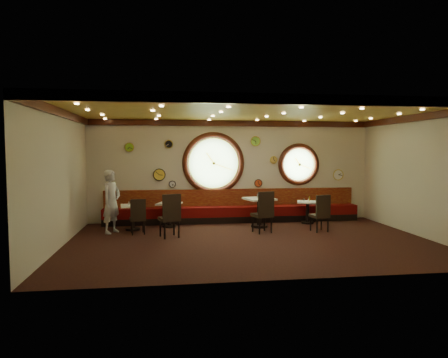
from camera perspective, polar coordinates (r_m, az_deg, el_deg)
floor at (r=10.04m, az=3.86°, el=-8.86°), size 9.00×6.00×0.00m
ceiling at (r=9.83m, az=3.95°, el=9.64°), size 9.00×6.00×0.02m
wall_back at (r=12.75m, az=1.16°, el=1.16°), size 9.00×0.02×3.20m
wall_front at (r=6.90m, az=8.98°, el=-1.31°), size 9.00×0.02×3.20m
wall_left at (r=9.92m, az=-22.46°, el=0.04°), size 0.02×6.00×3.20m
wall_right at (r=11.59m, az=26.25°, el=0.46°), size 0.02×6.00×3.20m
molding_back at (r=12.72m, az=1.21°, el=7.96°), size 9.00×0.10×0.18m
molding_front at (r=6.98m, az=8.99°, el=11.17°), size 9.00×0.10×0.18m
molding_left at (r=9.93m, az=-22.41°, el=8.77°), size 0.10×6.00×0.18m
molding_right at (r=11.58m, az=26.27°, el=7.94°), size 0.10×6.00×0.18m
banquette_base at (r=12.64m, az=1.35°, el=-5.71°), size 8.00×0.55×0.20m
banquette_seat at (r=12.60m, az=1.35°, el=-4.59°), size 8.00×0.55×0.30m
banquette_back at (r=12.76m, az=1.20°, el=-2.67°), size 8.00×0.10×0.55m
porthole_left_glass at (r=12.66m, az=-1.52°, el=2.27°), size 1.66×0.02×1.66m
porthole_left_frame at (r=12.64m, az=-1.51°, el=2.26°), size 1.98×0.18×1.98m
porthole_left_ring at (r=12.61m, az=-1.50°, el=2.26°), size 1.61×0.03×1.61m
porthole_right_glass at (r=13.26m, az=10.60°, el=2.06°), size 1.10×0.02×1.10m
porthole_right_frame at (r=13.25m, az=10.62°, el=2.06°), size 1.38×0.18×1.38m
porthole_right_ring at (r=13.22m, az=10.66°, el=2.06°), size 1.09×0.03×1.09m
wall_clock_0 at (r=12.54m, az=-7.90°, el=4.96°), size 0.24×0.03×0.24m
wall_clock_1 at (r=12.60m, az=-13.38°, el=4.43°), size 0.26×0.03×0.26m
wall_clock_2 at (r=12.84m, az=4.52°, el=5.40°), size 0.30×0.03×0.30m
wall_clock_3 at (r=13.73m, az=15.98°, el=0.58°), size 0.34×0.03×0.34m
wall_clock_4 at (r=12.90m, az=4.92°, el=-0.61°), size 0.24×0.03×0.24m
wall_clock_5 at (r=12.58m, az=-7.39°, el=-0.74°), size 0.20×0.03×0.20m
wall_clock_6 at (r=12.56m, az=-9.23°, el=0.61°), size 0.36×0.03×0.36m
wall_clock_7 at (r=12.98m, az=7.09°, el=2.72°), size 0.22×0.03×0.22m
table_a at (r=11.61m, az=-12.91°, el=-4.92°), size 0.73×0.73×0.72m
table_b at (r=11.88m, az=-7.84°, el=-4.66°), size 0.81×0.81×0.72m
table_c at (r=11.80m, az=5.06°, el=-4.25°), size 0.95×0.95×0.86m
table_d at (r=12.63m, az=11.85°, el=-4.28°), size 0.79×0.79×0.69m
chair_a at (r=10.95m, az=-12.20°, el=-4.93°), size 0.47×0.47×0.60m
chair_b at (r=10.36m, az=-7.65°, el=-4.80°), size 0.60×0.60×0.71m
chair_c at (r=10.91m, az=5.75°, el=-4.33°), size 0.60×0.60×0.71m
chair_d at (r=11.35m, az=13.72°, el=-4.42°), size 0.50×0.50×0.64m
condiment_a_salt at (r=11.61m, az=-13.42°, el=-3.36°), size 0.03×0.03×0.10m
condiment_b_salt at (r=11.85m, az=-8.19°, el=-3.13°), size 0.04×0.04×0.11m
condiment_c_salt at (r=11.79m, az=4.81°, el=-2.41°), size 0.04×0.04×0.11m
condiment_d_salt at (r=12.59m, az=11.37°, el=-2.91°), size 0.04×0.04×0.10m
condiment_a_pepper at (r=11.51m, az=-12.87°, el=-3.38°), size 0.04×0.04×0.11m
condiment_b_pepper at (r=11.83m, az=-7.53°, el=-3.15°), size 0.04×0.04×0.10m
condiment_c_pepper at (r=11.67m, az=5.22°, el=-2.47°), size 0.04×0.04×0.11m
condiment_d_pepper at (r=12.61m, az=11.95°, el=-2.91°), size 0.03×0.03×0.10m
condiment_a_bottle at (r=11.68m, az=-12.53°, el=-3.18°), size 0.05×0.05×0.15m
condiment_b_bottle at (r=11.91m, az=-7.62°, el=-2.96°), size 0.05×0.05×0.16m
condiment_c_bottle at (r=11.80m, az=5.48°, el=-2.29°), size 0.05×0.05×0.16m
condiment_d_bottle at (r=12.66m, az=12.09°, el=-2.73°), size 0.05×0.05×0.16m
waiter at (r=11.30m, az=-15.78°, el=-3.12°), size 0.68×0.75×1.72m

